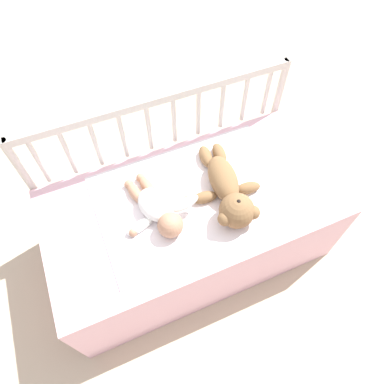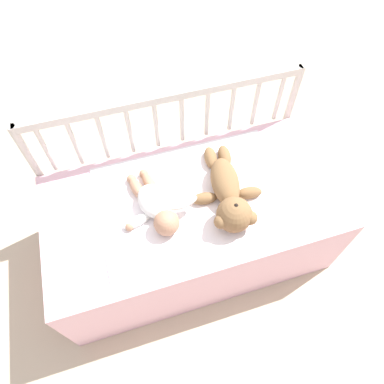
{
  "view_description": "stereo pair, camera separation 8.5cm",
  "coord_description": "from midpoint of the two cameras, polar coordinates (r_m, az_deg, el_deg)",
  "views": [
    {
      "loc": [
        -0.32,
        -0.74,
        1.74
      ],
      "look_at": [
        0.0,
        0.01,
        0.52
      ],
      "focal_mm": 32.0,
      "sensor_mm": 36.0,
      "label": 1
    },
    {
      "loc": [
        -0.24,
        -0.77,
        1.74
      ],
      "look_at": [
        0.0,
        0.01,
        0.52
      ],
      "focal_mm": 32.0,
      "sensor_mm": 36.0,
      "label": 2
    }
  ],
  "objects": [
    {
      "name": "ground_plane",
      "position": [
        1.91,
        -1.22,
        -8.82
      ],
      "size": [
        12.0,
        12.0,
        0.0
      ],
      "primitive_type": "plane",
      "color": "#C6B293"
    },
    {
      "name": "crib_mattress",
      "position": [
        1.71,
        -1.35,
        -5.59
      ],
      "size": [
        1.32,
        0.68,
        0.46
      ],
      "color": "#EDB7C6",
      "rests_on": "ground_plane"
    },
    {
      "name": "crib_rail",
      "position": [
        1.66,
        -6.47,
        10.07
      ],
      "size": [
        1.32,
        0.04,
        0.76
      ],
      "color": "beige",
      "rests_on": "ground_plane"
    },
    {
      "name": "blanket",
      "position": [
        1.52,
        -1.23,
        -0.69
      ],
      "size": [
        0.85,
        0.57,
        0.01
      ],
      "color": "white",
      "rests_on": "crib_mattress"
    },
    {
      "name": "teddy_bear",
      "position": [
        1.47,
        4.42,
        0.1
      ],
      "size": [
        0.32,
        0.49,
        0.15
      ],
      "color": "olive",
      "rests_on": "crib_mattress"
    },
    {
      "name": "baby",
      "position": [
        1.45,
        -7.52,
        -2.8
      ],
      "size": [
        0.33,
        0.37,
        0.11
      ],
      "color": "white",
      "rests_on": "crib_mattress"
    }
  ]
}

